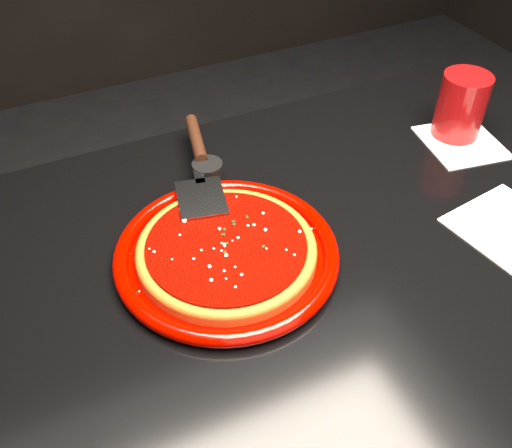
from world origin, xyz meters
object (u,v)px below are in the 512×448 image
(table, at_px, (326,388))
(plate, at_px, (227,253))
(ramekin, at_px, (208,173))
(cup, at_px, (461,106))
(pizza_server, at_px, (200,164))

(table, distance_m, plate, 0.42)
(table, relative_size, ramekin, 24.09)
(plate, height_order, cup, cup)
(plate, relative_size, ramekin, 6.39)
(plate, relative_size, cup, 2.70)
(pizza_server, xyz_separation_m, ramekin, (0.01, -0.00, -0.02))
(table, xyz_separation_m, cup, (0.33, 0.17, 0.43))
(pizza_server, bearing_deg, plate, -86.99)
(plate, xyz_separation_m, ramekin, (0.04, 0.18, 0.01))
(plate, distance_m, cup, 0.52)
(plate, bearing_deg, cup, 12.98)
(pizza_server, bearing_deg, cup, 4.93)
(table, bearing_deg, pizza_server, 120.54)
(cup, height_order, ramekin, cup)
(plate, height_order, ramekin, ramekin)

